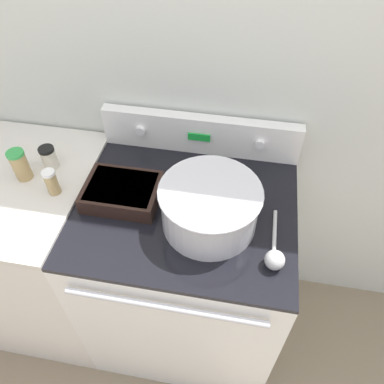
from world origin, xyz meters
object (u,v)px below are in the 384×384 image
(spice_jar_black_cap, at_px, (49,157))
(spice_jar_white_cap, at_px, (52,182))
(mixing_bowl, at_px, (210,205))
(spice_jar_green_cap, at_px, (20,165))
(casserole_dish, at_px, (122,191))
(ladle, at_px, (275,256))

(spice_jar_black_cap, bearing_deg, spice_jar_white_cap, -61.06)
(mixing_bowl, bearing_deg, spice_jar_green_cap, 173.27)
(spice_jar_white_cap, bearing_deg, casserole_dish, 5.38)
(ladle, relative_size, spice_jar_green_cap, 2.03)
(spice_jar_green_cap, bearing_deg, spice_jar_white_cap, -19.96)
(ladle, distance_m, spice_jar_black_cap, 0.93)
(ladle, bearing_deg, casserole_dish, 162.27)
(casserole_dish, bearing_deg, mixing_bowl, -9.80)
(casserole_dish, distance_m, spice_jar_green_cap, 0.41)
(spice_jar_black_cap, bearing_deg, mixing_bowl, -13.75)
(spice_jar_green_cap, bearing_deg, mixing_bowl, -6.73)
(mixing_bowl, relative_size, spice_jar_green_cap, 2.73)
(ladle, xyz_separation_m, spice_jar_white_cap, (-0.82, 0.15, 0.04))
(casserole_dish, xyz_separation_m, spice_jar_green_cap, (-0.40, 0.03, 0.04))
(mixing_bowl, xyz_separation_m, spice_jar_black_cap, (-0.66, 0.16, -0.03))
(spice_jar_green_cap, bearing_deg, ladle, -12.21)
(spice_jar_black_cap, height_order, spice_jar_green_cap, spice_jar_green_cap)
(mixing_bowl, height_order, spice_jar_white_cap, mixing_bowl)
(casserole_dish, height_order, spice_jar_white_cap, spice_jar_white_cap)
(ladle, bearing_deg, spice_jar_white_cap, 169.26)
(mixing_bowl, distance_m, ladle, 0.27)
(casserole_dish, xyz_separation_m, spice_jar_black_cap, (-0.33, 0.10, 0.02))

